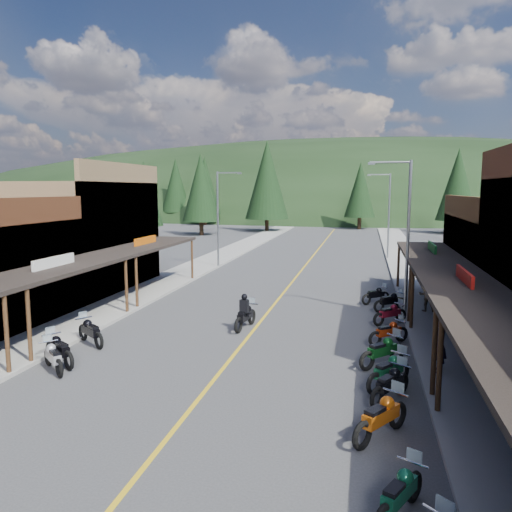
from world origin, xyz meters
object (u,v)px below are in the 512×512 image
Objects in this scene: pine_0 at (103,190)px; pine_10 at (201,188)px; shop_west_3 at (74,236)px; streetlight_2 at (405,231)px; pine_2 at (267,180)px; pine_7 at (176,186)px; bike_east_7 at (389,370)px; pine_3 at (360,190)px; bike_east_10 at (390,313)px; bike_east_11 at (390,300)px; bike_east_5 at (381,415)px; bike_west_8 at (90,330)px; bike_west_6 at (53,356)px; pine_4 at (458,184)px; streetlight_3 at (387,212)px; bike_east_12 at (376,294)px; bike_east_4 at (399,492)px; pine_1 at (205,185)px; pedestrian_east_b at (427,295)px; bike_east_9 at (389,331)px; rider_on_bike at (245,314)px; pedestrian_east_a at (440,345)px; pine_8 at (145,194)px; bike_east_6 at (390,382)px; bike_east_8 at (383,350)px; streetlight_1 at (219,215)px; bike_west_7 at (59,348)px.

pine_0 is 25.06m from pine_10.
shop_west_3 is 21.02m from streetlight_2.
pine_2 is 11.38m from pine_10.
bike_east_7 is (37.88, -77.65, -6.59)m from pine_7.
pine_3 reaches higher than bike_east_10.
bike_east_11 is (0.53, 10.91, -0.05)m from bike_east_7.
bike_east_7 is (0.35, 3.55, -0.02)m from bike_east_5.
bike_west_6 is at bearing -137.52° from bike_west_8.
pine_4 is at bearing 113.77° from bike_east_5.
streetlight_3 is at bearing 11.82° from bike_west_8.
streetlight_2 is 4.08× the size of bike_east_12.
pine_2 is at bearing 131.45° from bike_east_4.
bike_east_7 is at bearing -33.36° from shop_west_3.
shop_west_3 is 57.59m from pine_3.
pine_1 is 0.89× the size of pine_2.
pedestrian_east_b is (14.55, 8.64, 0.38)m from bike_west_8.
bike_west_8 is 1.09× the size of bike_east_9.
bike_east_9 is at bearing 0.26° from rider_on_bike.
pine_0 is 0.88× the size of pine_4.
pedestrian_east_a is (17.67, -58.09, -6.88)m from pine_2.
streetlight_3 is at bearing -19.05° from pine_8.
bike_east_6 is at bearing -44.35° from bike_east_10.
pine_3 is 0.95× the size of pine_10.
pine_2 is at bearing 39.62° from bike_west_8.
bike_east_6 is at bearing -65.63° from pine_10.
pine_10 is 5.64× the size of bike_east_10.
bike_east_5 is (19.32, -16.50, -2.85)m from shop_west_3.
pine_0 is at bearing 172.41° from pine_2.
streetlight_3 is 32.92m from pine_2.
pine_8 is (10.00, -36.00, -1.26)m from pine_7.
pine_0 reaches higher than bike_east_10.
bike_east_11 is at bearing -5.38° from pedestrian_east_b.
bike_east_6 is 1.10× the size of bike_east_12.
bike_east_8 is at bearing -29.15° from shop_west_3.
pine_0 is 1.10× the size of pine_8.
pine_2 is 1.12× the size of pine_7.
streetlight_3 is at bearing -52.27° from pine_1.
bike_east_9 is (13.04, -18.77, -3.88)m from streetlight_1.
bike_east_11 is (-0.54, -20.74, -3.87)m from streetlight_3.
pine_10 is at bearing 169.86° from bike_east_12.
rider_on_bike reaches higher than bike_west_7.
pine_7 is 89.69m from bike_east_5.
bike_east_8 is 0.95× the size of rider_on_bike.
pedestrian_east_b is at bearing 38.95° from streetlight_2.
streetlight_2 is 11.43m from bike_east_6.
bike_west_8 is (-0.14, 2.44, -0.00)m from bike_west_7.
shop_west_3 is 59.70m from pine_1.
pine_3 is 27.20m from pine_10.
pine_3 is 5.28× the size of bike_west_6.
bike_west_6 is (-12.86, -32.68, -3.87)m from streetlight_3.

